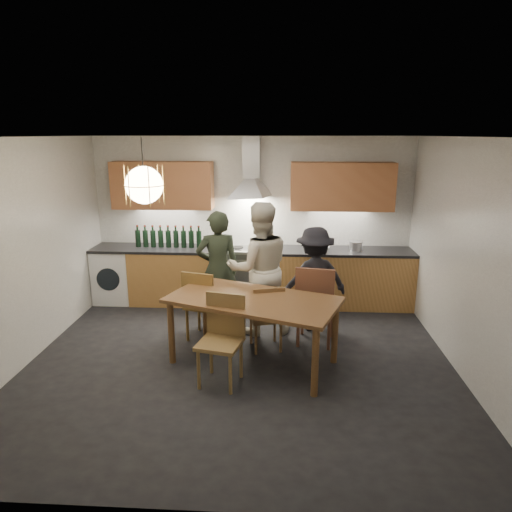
# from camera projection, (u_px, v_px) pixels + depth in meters

# --- Properties ---
(ground) EXTENTS (5.00, 5.00, 0.00)m
(ground) POSITION_uv_depth(u_px,v_px,m) (240.00, 361.00, 5.45)
(ground) COLOR black
(ground) RESTS_ON ground
(room_shell) EXTENTS (5.02, 4.52, 2.61)m
(room_shell) POSITION_uv_depth(u_px,v_px,m) (239.00, 221.00, 5.01)
(room_shell) COLOR white
(room_shell) RESTS_ON ground
(counter_run) EXTENTS (5.00, 0.62, 0.90)m
(counter_run) POSITION_uv_depth(u_px,v_px,m) (253.00, 276.00, 7.21)
(counter_run) COLOR tan
(counter_run) RESTS_ON ground
(range_stove) EXTENTS (0.90, 0.60, 0.92)m
(range_stove) POSITION_uv_depth(u_px,v_px,m) (251.00, 277.00, 7.21)
(range_stove) COLOR silver
(range_stove) RESTS_ON ground
(wall_fixtures) EXTENTS (4.30, 0.54, 1.10)m
(wall_fixtures) POSITION_uv_depth(u_px,v_px,m) (251.00, 185.00, 6.96)
(wall_fixtures) COLOR #C1794A
(wall_fixtures) RESTS_ON ground
(pendant_lamp) EXTENTS (0.43, 0.43, 0.70)m
(pendant_lamp) POSITION_uv_depth(u_px,v_px,m) (144.00, 185.00, 4.87)
(pendant_lamp) COLOR black
(pendant_lamp) RESTS_ON ground
(dining_table) EXTENTS (2.13, 1.58, 0.81)m
(dining_table) POSITION_uv_depth(u_px,v_px,m) (253.00, 306.00, 5.25)
(dining_table) COLOR brown
(dining_table) RESTS_ON ground
(chair_back_left) EXTENTS (0.53, 0.53, 0.95)m
(chair_back_left) POSITION_uv_depth(u_px,v_px,m) (202.00, 301.00, 5.88)
(chair_back_left) COLOR brown
(chair_back_left) RESTS_ON ground
(chair_back_mid) EXTENTS (0.47, 0.47, 0.86)m
(chair_back_mid) POSITION_uv_depth(u_px,v_px,m) (267.00, 314.00, 5.59)
(chair_back_mid) COLOR brown
(chair_back_mid) RESTS_ON ground
(chair_back_right) EXTENTS (0.56, 0.56, 1.06)m
(chair_back_right) POSITION_uv_depth(u_px,v_px,m) (315.00, 301.00, 5.72)
(chair_back_right) COLOR brown
(chair_back_right) RESTS_ON ground
(chair_front) EXTENTS (0.53, 0.53, 0.97)m
(chair_front) POSITION_uv_depth(u_px,v_px,m) (223.00, 333.00, 4.92)
(chair_front) COLOR brown
(chair_front) RESTS_ON ground
(person_left) EXTENTS (0.67, 0.53, 1.63)m
(person_left) POSITION_uv_depth(u_px,v_px,m) (218.00, 269.00, 6.32)
(person_left) COLOR black
(person_left) RESTS_ON ground
(person_mid) EXTENTS (1.00, 0.86, 1.79)m
(person_mid) POSITION_uv_depth(u_px,v_px,m) (259.00, 269.00, 6.06)
(person_mid) COLOR beige
(person_mid) RESTS_ON ground
(person_right) EXTENTS (1.04, 0.76, 1.43)m
(person_right) POSITION_uv_depth(u_px,v_px,m) (314.00, 279.00, 6.21)
(person_right) COLOR black
(person_right) RESTS_ON ground
(mixing_bowl) EXTENTS (0.35, 0.35, 0.08)m
(mixing_bowl) POSITION_uv_depth(u_px,v_px,m) (318.00, 248.00, 6.96)
(mixing_bowl) COLOR #B5B5B9
(mixing_bowl) RESTS_ON counter_run
(stock_pot) EXTENTS (0.24, 0.24, 0.14)m
(stock_pot) POSITION_uv_depth(u_px,v_px,m) (356.00, 246.00, 6.97)
(stock_pot) COLOR silver
(stock_pot) RESTS_ON counter_run
(wine_bottles) EXTENTS (1.05, 0.08, 0.34)m
(wine_bottles) POSITION_uv_depth(u_px,v_px,m) (168.00, 236.00, 7.15)
(wine_bottles) COLOR black
(wine_bottles) RESTS_ON counter_run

